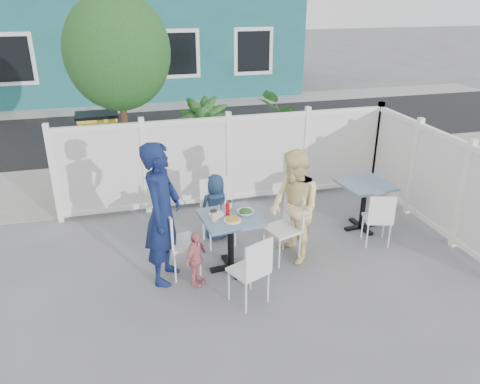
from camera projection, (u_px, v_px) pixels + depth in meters
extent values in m
plane|color=slate|center=(264.00, 274.00, 6.39)|extent=(80.00, 80.00, 0.00)
cube|color=gray|center=(209.00, 176.00, 9.75)|extent=(24.00, 2.60, 0.01)
cube|color=black|center=(182.00, 129.00, 13.03)|extent=(24.00, 5.00, 0.01)
cube|color=gray|center=(169.00, 105.00, 15.78)|extent=(24.00, 1.60, 0.01)
cube|color=#1A535C|center=(139.00, 6.00, 17.48)|extent=(11.00, 6.00, 6.00)
cube|color=black|center=(69.00, 57.00, 14.80)|extent=(1.20, 0.04, 1.40)
cube|color=black|center=(194.00, 53.00, 15.75)|extent=(1.20, 0.04, 1.40)
cube|color=white|center=(229.00, 160.00, 8.21)|extent=(5.80, 0.04, 1.40)
cube|color=white|center=(228.00, 119.00, 7.92)|extent=(5.86, 0.08, 0.08)
cube|color=white|center=(229.00, 199.00, 8.51)|extent=(5.86, 0.08, 0.12)
cube|color=white|center=(436.00, 181.00, 7.30)|extent=(0.04, 3.60, 1.40)
cube|color=white|center=(444.00, 135.00, 7.01)|extent=(0.08, 3.66, 0.08)
cube|color=white|center=(428.00, 224.00, 7.61)|extent=(0.08, 3.66, 0.12)
cylinder|color=#382316|center=(126.00, 132.00, 8.45)|extent=(0.12, 0.12, 2.40)
ellipsoid|color=#133F18|center=(117.00, 52.00, 7.90)|extent=(1.80, 1.62, 1.98)
cube|color=gold|center=(101.00, 150.00, 9.16)|extent=(0.75, 0.55, 1.35)
imported|color=#133F18|center=(201.00, 146.00, 8.72)|extent=(1.33, 1.33, 1.77)
imported|color=#133F18|center=(297.00, 140.00, 9.07)|extent=(2.05, 2.11, 1.78)
cube|color=#45608D|center=(230.00, 218.00, 6.22)|extent=(0.84, 0.84, 0.04)
cylinder|color=black|center=(231.00, 243.00, 6.37)|extent=(0.09, 0.09, 0.74)
cube|color=black|center=(231.00, 266.00, 6.52)|extent=(0.60, 0.15, 0.04)
cube|color=black|center=(231.00, 266.00, 6.52)|extent=(0.15, 0.60, 0.04)
cube|color=#45608D|center=(366.00, 185.00, 7.33)|extent=(0.81, 0.81, 0.04)
cylinder|color=black|center=(363.00, 206.00, 7.48)|extent=(0.08, 0.08, 0.72)
cube|color=black|center=(361.00, 226.00, 7.62)|extent=(0.59, 0.15, 0.04)
cube|color=black|center=(361.00, 226.00, 7.62)|extent=(0.15, 0.59, 0.04)
cube|color=white|center=(182.00, 242.00, 6.25)|extent=(0.50, 0.51, 0.04)
cube|color=white|center=(167.00, 228.00, 6.06)|extent=(0.12, 0.43, 0.47)
cylinder|color=white|center=(190.00, 248.00, 6.57)|extent=(0.02, 0.02, 0.47)
cylinder|color=white|center=(200.00, 261.00, 6.26)|extent=(0.02, 0.02, 0.47)
cylinder|color=white|center=(166.00, 254.00, 6.42)|extent=(0.02, 0.02, 0.47)
cylinder|color=white|center=(175.00, 267.00, 6.11)|extent=(0.02, 0.02, 0.47)
cube|color=white|center=(282.00, 229.00, 6.57)|extent=(0.53, 0.55, 0.04)
cube|color=white|center=(294.00, 209.00, 6.56)|extent=(0.16, 0.43, 0.47)
cylinder|color=white|center=(279.00, 253.00, 6.43)|extent=(0.03, 0.03, 0.47)
cylinder|color=white|center=(264.00, 242.00, 6.72)|extent=(0.03, 0.03, 0.47)
cylinder|color=white|center=(300.00, 246.00, 6.60)|extent=(0.03, 0.03, 0.47)
cylinder|color=white|center=(283.00, 235.00, 6.90)|extent=(0.03, 0.03, 0.47)
cube|color=white|center=(219.00, 215.00, 6.98)|extent=(0.49, 0.47, 0.04)
cube|color=white|center=(214.00, 193.00, 7.05)|extent=(0.45, 0.07, 0.48)
cylinder|color=white|center=(235.00, 232.00, 6.98)|extent=(0.03, 0.03, 0.48)
cylinder|color=white|center=(210.00, 236.00, 6.86)|extent=(0.03, 0.03, 0.48)
cylinder|color=white|center=(227.00, 222.00, 7.30)|extent=(0.03, 0.03, 0.48)
cylinder|color=white|center=(203.00, 226.00, 7.17)|extent=(0.03, 0.03, 0.48)
cube|color=white|center=(249.00, 270.00, 5.67)|extent=(0.54, 0.53, 0.04)
cube|color=white|center=(259.00, 259.00, 5.44)|extent=(0.39, 0.20, 0.44)
cylinder|color=white|center=(229.00, 285.00, 5.77)|extent=(0.02, 0.02, 0.44)
cylinder|color=white|center=(251.00, 275.00, 5.98)|extent=(0.02, 0.02, 0.44)
cylinder|color=white|center=(246.00, 297.00, 5.54)|extent=(0.02, 0.02, 0.44)
cylinder|color=white|center=(268.00, 286.00, 5.74)|extent=(0.02, 0.02, 0.44)
cube|color=white|center=(377.00, 219.00, 7.01)|extent=(0.47, 0.46, 0.04)
cube|color=white|center=(382.00, 210.00, 6.76)|extent=(0.38, 0.13, 0.41)
cylinder|color=white|center=(362.00, 226.00, 7.24)|extent=(0.02, 0.02, 0.41)
cylinder|color=white|center=(384.00, 226.00, 7.24)|extent=(0.02, 0.02, 0.41)
cylinder|color=white|center=(367.00, 236.00, 6.96)|extent=(0.02, 0.02, 0.41)
cylinder|color=white|center=(389.00, 236.00, 6.95)|extent=(0.02, 0.02, 0.41)
imported|color=#101B45|center=(162.00, 214.00, 5.94)|extent=(0.70, 0.82, 1.90)
imported|color=#F9D450|center=(294.00, 207.00, 6.45)|extent=(0.71, 0.86, 1.62)
imported|color=#1A2F49|center=(216.00, 207.00, 7.14)|extent=(0.56, 0.41, 1.04)
imported|color=#DA7887|center=(196.00, 259.00, 6.01)|extent=(0.44, 0.46, 0.77)
cylinder|color=white|center=(232.00, 220.00, 6.08)|extent=(0.23, 0.23, 0.01)
cylinder|color=white|center=(217.00, 214.00, 6.24)|extent=(0.22, 0.22, 0.01)
imported|color=white|center=(245.00, 212.00, 6.25)|extent=(0.22, 0.22, 0.05)
cylinder|color=beige|center=(214.00, 216.00, 6.07)|extent=(0.09, 0.09, 0.13)
cylinder|color=beige|center=(229.00, 206.00, 6.38)|extent=(0.08, 0.08, 0.11)
cylinder|color=#A8090A|center=(228.00, 209.00, 6.22)|extent=(0.05, 0.05, 0.17)
cylinder|color=white|center=(219.00, 207.00, 6.39)|extent=(0.03, 0.03, 0.06)
cylinder|color=black|center=(220.00, 207.00, 6.40)|extent=(0.03, 0.03, 0.07)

